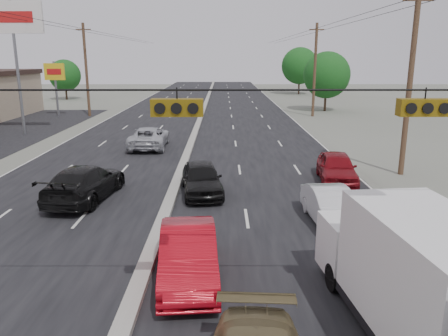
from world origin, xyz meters
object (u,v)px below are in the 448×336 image
at_px(utility_pole_right_b, 410,83).
at_px(box_truck, 410,274).
at_px(pole_sign_far, 55,76).
at_px(oncoming_far, 149,138).
at_px(tree_right_mid, 327,75).
at_px(queue_car_e, 337,168).
at_px(pole_sign_billboard, 13,26).
at_px(utility_pole_left_c, 86,70).
at_px(tree_right_far, 300,66).
at_px(oncoming_near, 85,183).
at_px(tree_left_far, 65,75).
at_px(queue_car_a, 202,178).
at_px(utility_pole_right_c, 315,70).
at_px(queue_car_b, 331,207).
at_px(red_sedan, 188,255).

xyz_separation_m(utility_pole_right_b, box_truck, (-5.79, -14.78, -3.47)).
xyz_separation_m(pole_sign_far, oncoming_far, (13.05, -17.54, -3.65)).
height_order(utility_pole_right_b, oncoming_far, utility_pole_right_b).
relative_size(tree_right_mid, box_truck, 1.11).
bearing_deg(box_truck, oncoming_far, 107.76).
bearing_deg(queue_car_e, pole_sign_billboard, 154.16).
relative_size(utility_pole_left_c, tree_right_far, 1.23).
bearing_deg(utility_pole_right_b, oncoming_near, -164.77).
xyz_separation_m(utility_pole_right_b, oncoming_far, (-15.45, 7.46, -4.34)).
height_order(utility_pole_right_b, queue_car_e, utility_pole_right_b).
bearing_deg(tree_left_far, pole_sign_far, -73.30).
distance_m(tree_left_far, queue_car_a, 54.04).
relative_size(utility_pole_right_c, tree_left_far, 1.63).
relative_size(utility_pole_left_c, utility_pole_right_c, 1.00).
bearing_deg(queue_car_b, utility_pole_right_c, 76.18).
relative_size(tree_left_far, red_sedan, 1.31).
bearing_deg(utility_pole_right_c, oncoming_near, -119.16).
bearing_deg(utility_pole_right_c, queue_car_e, -98.71).
height_order(utility_pole_left_c, utility_pole_right_b, same).
relative_size(tree_right_far, red_sedan, 1.75).
xyz_separation_m(pole_sign_billboard, tree_right_far, (30.50, 42.00, -3.91)).
bearing_deg(tree_left_far, box_truck, -64.35).
bearing_deg(tree_right_far, red_sedan, -102.30).
xyz_separation_m(utility_pole_left_c, utility_pole_right_c, (25.00, 0.00, 0.00)).
relative_size(utility_pole_right_b, queue_car_a, 2.21).
bearing_deg(oncoming_near, pole_sign_far, -60.67).
height_order(tree_left_far, queue_car_b, tree_left_far).
distance_m(utility_pole_left_c, queue_car_e, 34.12).
relative_size(oncoming_near, oncoming_far, 1.01).
xyz_separation_m(utility_pole_right_c, tree_right_far, (3.50, 30.00, -0.15)).
height_order(utility_pole_right_b, pole_sign_far, utility_pole_right_b).
xyz_separation_m(utility_pole_right_c, queue_car_b, (-5.80, -32.54, -4.40)).
bearing_deg(queue_car_b, box_truck, -93.61).
bearing_deg(pole_sign_billboard, queue_car_e, -32.49).
xyz_separation_m(queue_car_a, oncoming_far, (-4.35, 11.08, -0.01)).
distance_m(utility_pole_left_c, tree_right_mid, 27.96).
xyz_separation_m(oncoming_near, oncoming_far, (1.00, 11.94, -0.04)).
distance_m(utility_pole_right_c, tree_right_mid, 5.64).
bearing_deg(queue_car_b, utility_pole_left_c, 116.83).
bearing_deg(box_truck, pole_sign_far, 113.99).
bearing_deg(tree_left_far, red_sedan, -67.68).
xyz_separation_m(pole_sign_far, tree_right_mid, (31.00, 5.00, -0.07)).
xyz_separation_m(pole_sign_far, red_sedan, (17.40, -36.98, -3.64)).
bearing_deg(utility_pole_right_c, red_sedan, -106.71).
bearing_deg(utility_pole_left_c, utility_pole_right_b, -45.00).
relative_size(utility_pole_left_c, tree_left_far, 1.63).
bearing_deg(utility_pole_right_c, pole_sign_far, -180.00).
xyz_separation_m(pole_sign_far, oncoming_near, (12.05, -29.48, -3.60)).
relative_size(utility_pole_right_c, pole_sign_billboard, 0.91).
bearing_deg(box_truck, queue_car_a, 109.73).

